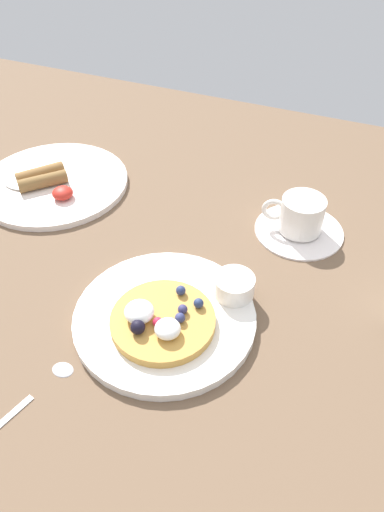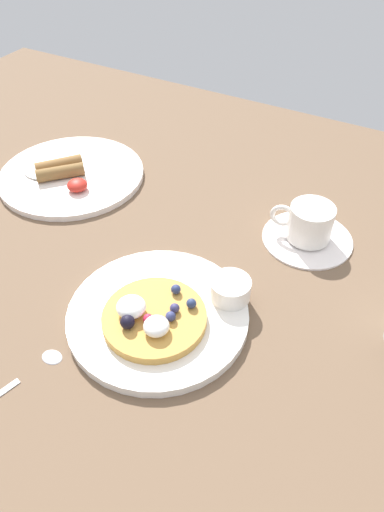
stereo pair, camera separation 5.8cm
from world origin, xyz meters
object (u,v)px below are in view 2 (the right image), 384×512
at_px(breakfast_plate, 72,175).
at_px(teaspoon, 27,374).
at_px(pancake_plate, 158,315).
at_px(coffee_saucer, 307,238).
at_px(syrup_ramekin, 230,289).
at_px(coffee_cup, 309,222).

height_order(breakfast_plate, teaspoon, breakfast_plate).
bearing_deg(pancake_plate, teaspoon, -121.24).
bearing_deg(teaspoon, coffee_saucer, 62.02).
relative_size(pancake_plate, breakfast_plate, 0.92).
distance_m(pancake_plate, teaspoon, 0.18).
relative_size(syrup_ramekin, teaspoon, 0.38).
bearing_deg(pancake_plate, syrup_ramekin, 44.57).
height_order(pancake_plate, syrup_ramekin, syrup_ramekin).
bearing_deg(breakfast_plate, coffee_cup, 5.31).
bearing_deg(teaspoon, breakfast_plate, 121.85).
bearing_deg(teaspoon, syrup_ramekin, 53.65).
xyz_separation_m(pancake_plate, coffee_saucer, (0.13, 0.26, -0.00)).
xyz_separation_m(breakfast_plate, coffee_cup, (0.45, 0.04, 0.03)).
relative_size(coffee_saucer, teaspoon, 0.96).
xyz_separation_m(syrup_ramekin, coffee_saucer, (0.05, 0.19, -0.03)).
bearing_deg(coffee_saucer, teaspoon, -117.98).
bearing_deg(pancake_plate, coffee_cup, 64.40).
xyz_separation_m(pancake_plate, coffee_cup, (0.12, 0.26, 0.03)).
bearing_deg(coffee_cup, coffee_saucer, 10.79).
bearing_deg(syrup_ramekin, pancake_plate, -135.43).
height_order(breakfast_plate, coffee_saucer, breakfast_plate).
distance_m(syrup_ramekin, coffee_cup, 0.19).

